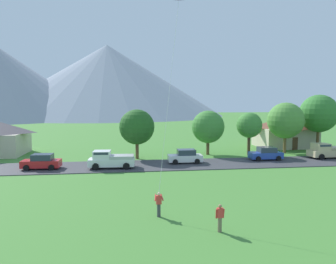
% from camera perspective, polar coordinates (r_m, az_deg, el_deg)
% --- Properties ---
extents(road_strip, '(160.00, 6.67, 0.08)m').
position_cam_1_polar(road_strip, '(38.52, -0.67, -5.93)').
color(road_strip, '#38383D').
rests_on(road_strip, ground).
extents(mountain_central_ridge, '(72.81, 72.81, 28.20)m').
position_cam_1_polar(mountain_central_ridge, '(174.01, -8.27, 7.66)').
color(mountain_central_ridge, slate).
rests_on(mountain_central_ridge, ground).
extents(mountain_far_west_ridge, '(120.84, 120.84, 36.93)m').
position_cam_1_polar(mountain_far_west_ridge, '(172.74, -10.83, 9.08)').
color(mountain_far_west_ridge, gray).
rests_on(mountain_far_west_ridge, ground).
extents(house_left_center, '(9.52, 7.42, 5.05)m').
position_cam_1_polar(house_left_center, '(57.00, 20.22, 0.10)').
color(house_left_center, beige).
rests_on(house_left_center, ground).
extents(tree_near_left, '(4.71, 4.71, 6.64)m').
position_cam_1_polar(tree_near_left, '(42.52, -5.60, 0.90)').
color(tree_near_left, brown).
rests_on(tree_near_left, ground).
extents(tree_left_of_center, '(4.68, 4.68, 6.38)m').
position_cam_1_polar(tree_left_of_center, '(45.93, 7.20, 0.92)').
color(tree_left_of_center, brown).
rests_on(tree_left_of_center, ground).
extents(tree_center, '(5.31, 5.31, 7.52)m').
position_cam_1_polar(tree_center, '(49.96, 20.36, 1.94)').
color(tree_center, brown).
rests_on(tree_center, ground).
extents(tree_right_of_center, '(5.82, 5.82, 8.72)m').
position_cam_1_polar(tree_right_of_center, '(54.35, 25.46, 3.01)').
color(tree_right_of_center, brown).
rests_on(tree_right_of_center, ground).
extents(tree_near_right, '(3.63, 3.63, 6.12)m').
position_cam_1_polar(tree_near_right, '(46.82, 14.39, 1.18)').
color(tree_near_right, '#4C3823').
rests_on(tree_near_right, ground).
extents(parked_car_blue_west_end, '(4.22, 2.12, 1.68)m').
position_cam_1_polar(parked_car_blue_west_end, '(43.47, 17.17, -3.75)').
color(parked_car_blue_west_end, '#2847A8').
rests_on(parked_car_blue_west_end, road_strip).
extents(parked_car_red_mid_west, '(4.28, 2.24, 1.68)m').
position_cam_1_polar(parked_car_red_mid_west, '(38.83, -21.75, -5.00)').
color(parked_car_red_mid_west, red).
rests_on(parked_car_red_mid_west, road_strip).
extents(parked_car_white_east_end, '(4.22, 2.12, 1.68)m').
position_cam_1_polar(parked_car_white_east_end, '(39.55, 3.14, -4.42)').
color(parked_car_white_east_end, white).
rests_on(parked_car_white_east_end, road_strip).
extents(pickup_truck_sand_west_side, '(5.28, 2.50, 1.99)m').
position_cam_1_polar(pickup_truck_sand_west_side, '(47.86, 26.69, -3.02)').
color(pickup_truck_sand_west_side, '#C6B284').
rests_on(pickup_truck_sand_west_side, road_strip).
extents(pickup_truck_white_east_side, '(5.29, 2.52, 1.99)m').
position_cam_1_polar(pickup_truck_white_east_side, '(37.07, -10.29, -4.88)').
color(pickup_truck_white_east_side, white).
rests_on(pickup_truck_white_east_side, road_strip).
extents(watcher_person, '(0.56, 0.24, 1.68)m').
position_cam_1_polar(watcher_person, '(19.68, 9.31, -14.92)').
color(watcher_person, '#70604C').
rests_on(watcher_person, ground).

